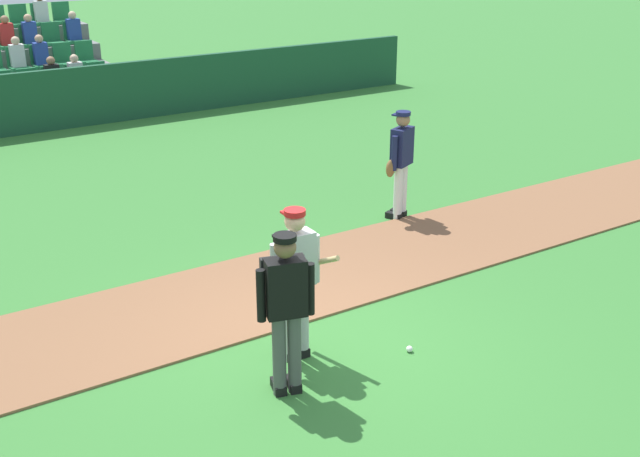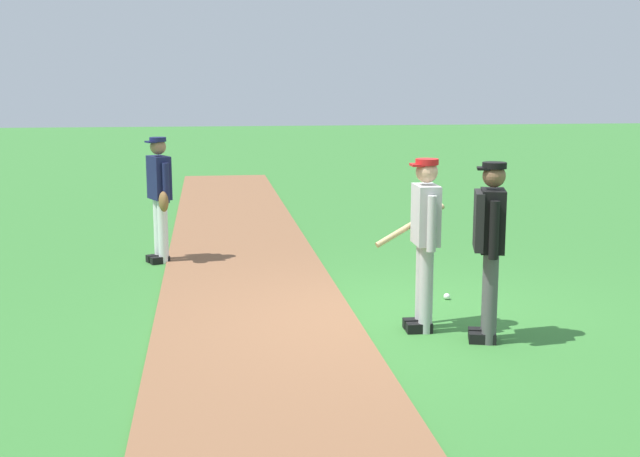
# 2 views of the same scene
# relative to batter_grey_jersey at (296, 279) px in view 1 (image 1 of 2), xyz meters

# --- Properties ---
(ground_plane) EXTENTS (80.00, 80.00, 0.00)m
(ground_plane) POSITION_rel_batter_grey_jersey_xyz_m (0.29, 0.06, -0.97)
(ground_plane) COLOR #387A33
(infield_dirt_path) EXTENTS (28.00, 2.14, 0.03)m
(infield_dirt_path) POSITION_rel_batter_grey_jersey_xyz_m (0.29, 1.67, -0.95)
(infield_dirt_path) COLOR brown
(infield_dirt_path) RESTS_ON ground
(dugout_fence) EXTENTS (20.00, 0.16, 1.37)m
(dugout_fence) POSITION_rel_batter_grey_jersey_xyz_m (0.29, 11.53, -0.28)
(dugout_fence) COLOR #19472D
(dugout_fence) RESTS_ON ground
(stadium_bleachers) EXTENTS (4.45, 3.80, 2.70)m
(stadium_bleachers) POSITION_rel_batter_grey_jersey_xyz_m (0.29, 13.82, -0.20)
(stadium_bleachers) COLOR slate
(stadium_bleachers) RESTS_ON ground
(batter_grey_jersey) EXTENTS (0.68, 0.78, 1.76)m
(batter_grey_jersey) POSITION_rel_batter_grey_jersey_xyz_m (0.00, 0.00, 0.00)
(batter_grey_jersey) COLOR #B2B2B2
(batter_grey_jersey) RESTS_ON ground
(umpire_home_plate) EXTENTS (0.57, 0.38, 1.76)m
(umpire_home_plate) POSITION_rel_batter_grey_jersey_xyz_m (-0.43, -0.52, 0.03)
(umpire_home_plate) COLOR #4C4C4C
(umpire_home_plate) RESTS_ON ground
(runner_navy_jersey) EXTENTS (0.66, 0.41, 1.76)m
(runner_navy_jersey) POSITION_rel_batter_grey_jersey_xyz_m (3.64, 2.82, -0.01)
(runner_navy_jersey) COLOR white
(runner_navy_jersey) RESTS_ON ground
(baseball) EXTENTS (0.07, 0.07, 0.07)m
(baseball) POSITION_rel_batter_grey_jersey_xyz_m (1.13, -0.59, -0.93)
(baseball) COLOR white
(baseball) RESTS_ON ground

